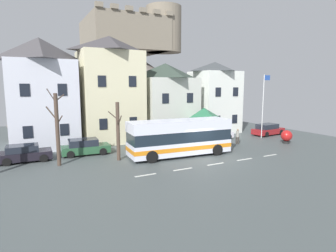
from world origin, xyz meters
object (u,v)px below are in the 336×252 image
object	(u,v)px
harbour_buoy	(287,136)
hilltop_castle	(125,80)
townhouse_03	(214,97)
parked_car_01	(214,134)
townhouse_00	(42,93)
parked_car_02	(268,130)
parked_car_00	(85,147)
townhouse_01	(111,90)
bare_tree_00	(57,129)
pedestrian_01	(225,136)
public_bench	(185,134)
bare_tree_02	(118,131)
pedestrian_00	(238,136)
townhouse_02	(165,100)
bus_shelter	(204,114)
parked_car_03	(25,153)
transit_bus	(180,138)
flagpole	(264,102)

from	to	relation	value
harbour_buoy	hilltop_castle	bearing A→B (deg)	105.70
hilltop_castle	harbour_buoy	world-z (taller)	hilltop_castle
townhouse_03	parked_car_01	bearing A→B (deg)	-125.88
townhouse_00	parked_car_01	world-z (taller)	townhouse_00
parked_car_02	parked_car_00	bearing A→B (deg)	172.95
hilltop_castle	parked_car_00	distance (m)	27.38
townhouse_01	bare_tree_00	bearing A→B (deg)	-130.30
parked_car_00	pedestrian_01	xyz separation A→B (m)	(14.08, -2.19, 0.21)
townhouse_00	hilltop_castle	distance (m)	23.43
townhouse_01	public_bench	xyz separation A→B (m)	(7.98, -2.52, -5.19)
townhouse_00	hilltop_castle	xyz separation A→B (m)	(14.92, 17.99, 1.55)
townhouse_00	public_bench	distance (m)	15.96
parked_car_02	harbour_buoy	xyz separation A→B (m)	(-2.15, -4.59, 0.10)
bare_tree_00	bare_tree_02	bearing A→B (deg)	-7.40
parked_car_02	pedestrian_01	size ratio (longest dim) A/B	2.77
parked_car_02	pedestrian_00	size ratio (longest dim) A/B	2.75
hilltop_castle	parked_car_02	bearing A→B (deg)	-67.06
townhouse_00	parked_car_01	distance (m)	18.86
townhouse_02	harbour_buoy	distance (m)	14.34
townhouse_02	pedestrian_01	size ratio (longest dim) A/B	5.47
townhouse_02	bus_shelter	xyz separation A→B (m)	(1.94, -5.46, -1.33)
pedestrian_01	parked_car_02	bearing A→B (deg)	12.63
hilltop_castle	pedestrian_01	size ratio (longest dim) A/B	23.80
parked_car_00	parked_car_03	xyz separation A→B (m)	(-4.83, -0.10, -0.01)
townhouse_02	bare_tree_00	world-z (taller)	townhouse_02
townhouse_03	transit_bus	world-z (taller)	townhouse_03
townhouse_02	flagpole	bearing A→B (deg)	-37.16
townhouse_02	townhouse_03	xyz separation A→B (m)	(6.94, -0.58, 0.19)
bus_shelter	harbour_buoy	distance (m)	9.08
pedestrian_01	townhouse_00	bearing A→B (deg)	154.81
pedestrian_00	transit_bus	bearing A→B (deg)	-169.46
parked_car_02	harbour_buoy	distance (m)	5.06
parked_car_01	parked_car_02	size ratio (longest dim) A/B	0.98
townhouse_02	flagpole	size ratio (longest dim) A/B	1.19
bare_tree_02	pedestrian_00	bearing A→B (deg)	1.87
parked_car_00	public_bench	bearing A→B (deg)	15.33
hilltop_castle	transit_bus	bearing A→B (deg)	-99.42
parked_car_02	pedestrian_00	world-z (taller)	pedestrian_00
bus_shelter	parked_car_00	xyz separation A→B (m)	(-12.79, 0.04, -2.36)
townhouse_00	harbour_buoy	distance (m)	25.81
townhouse_00	harbour_buoy	bearing A→B (deg)	-25.06
hilltop_castle	parked_car_01	bearing A→B (deg)	-84.04
townhouse_02	townhouse_03	distance (m)	6.97
transit_bus	flagpole	world-z (taller)	flagpole
parked_car_03	public_bench	bearing A→B (deg)	9.81
parked_car_02	pedestrian_00	xyz separation A→B (m)	(-7.01, -2.43, 0.17)
townhouse_02	parked_car_02	world-z (taller)	townhouse_02
pedestrian_00	bare_tree_00	distance (m)	17.84
townhouse_00	flagpole	xyz separation A→B (m)	(22.95, -7.35, -1.16)
townhouse_00	hilltop_castle	world-z (taller)	hilltop_castle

